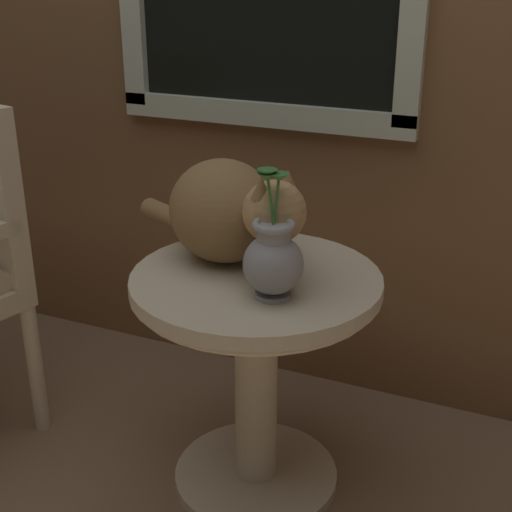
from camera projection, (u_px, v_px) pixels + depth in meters
name	position (u px, v px, depth m)	size (l,w,h in m)	color
wicker_side_table	(256.00, 341.00, 1.78)	(0.60, 0.60, 0.60)	beige
cat	(228.00, 211.00, 1.74)	(0.55, 0.35, 0.26)	olive
pewter_vase_with_ivy	(273.00, 258.00, 1.57)	(0.13, 0.13, 0.29)	#99999E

